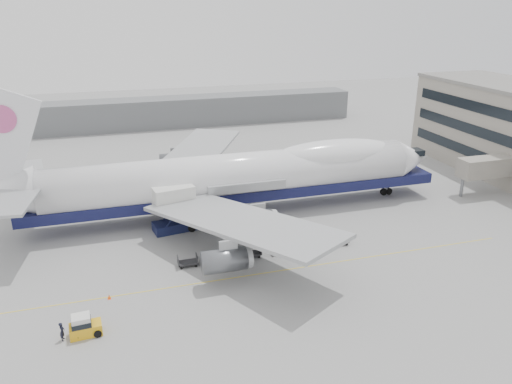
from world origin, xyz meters
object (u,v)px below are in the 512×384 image
object	(u,v)px
airliner	(238,176)
ground_worker	(62,331)
baggage_tug	(84,326)
catering_truck	(174,206)

from	to	relation	value
airliner	ground_worker	bearing A→B (deg)	-133.51
airliner	baggage_tug	size ratio (longest dim) A/B	22.72
airliner	baggage_tug	xyz separation A→B (m)	(-21.03, -23.94, -4.70)
baggage_tug	catering_truck	bearing A→B (deg)	57.09
catering_truck	ground_worker	world-z (taller)	catering_truck
catering_truck	baggage_tug	size ratio (longest dim) A/B	2.12
baggage_tug	ground_worker	world-z (taller)	baggage_tug
airliner	catering_truck	world-z (taller)	airliner
catering_truck	baggage_tug	bearing A→B (deg)	-128.00
airliner	ground_worker	xyz separation A→B (m)	(-22.91, -24.13, -4.71)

